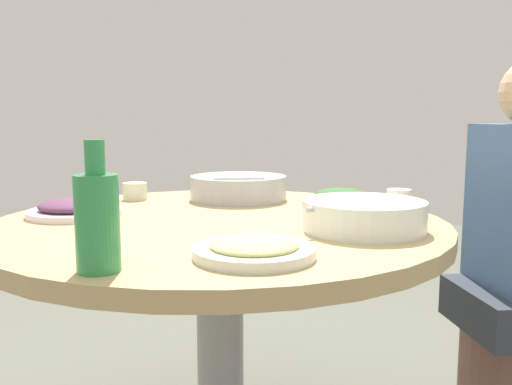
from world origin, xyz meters
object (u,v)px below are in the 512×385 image
Objects in this scene: tea_cup_near at (399,201)px; tea_cup_far at (135,191)px; dish_eggplant at (74,209)px; soup_bowl at (364,216)px; rice_bowl at (237,187)px; dish_noodles at (254,249)px; green_bottle at (97,219)px; dish_greens at (341,198)px; round_dining_table at (220,262)px.

tea_cup_far is (-0.17, -0.80, -0.01)m from tea_cup_near.
tea_cup_far reaches higher than dish_eggplant.
dish_eggplant is 3.20× the size of tea_cup_far.
rice_bowl is at bearing -140.79° from soup_bowl.
dish_noodles is 0.29m from green_bottle.
green_bottle is at bearing -64.48° from dish_noodles.
dish_eggplant is 0.77m from dish_greens.
dish_eggplant reaches higher than dish_noodles.
dish_eggplant reaches higher than round_dining_table.
dish_greens is 0.65m from tea_cup_far.
tea_cup_near is at bearing 154.24° from soup_bowl.
dish_noodles is (0.28, -0.23, -0.02)m from soup_bowl.
soup_bowl reaches higher than dish_eggplant.
tea_cup_near is at bearing 98.74° from dish_eggplant.
soup_bowl reaches higher than round_dining_table.
green_bottle is (0.49, -0.12, 0.20)m from round_dining_table.
tea_cup_far is at bearing -145.83° from dish_noodles.
rice_bowl is 1.37× the size of green_bottle.
dish_greens is at bearing 163.76° from dish_noodles.
round_dining_table is 5.00× the size of dish_noodles.
green_bottle is at bearing 14.64° from tea_cup_far.
round_dining_table is 0.38m from rice_bowl.
soup_bowl is (0.09, 0.36, 0.15)m from round_dining_table.
round_dining_table is 0.42m from dish_eggplant.
dish_greens is at bearing -132.79° from tea_cup_near.
green_bottle is at bearing -7.85° from rice_bowl.
dish_eggplant is at bearing -97.80° from soup_bowl.
dish_greens reaches higher than dish_eggplant.
green_bottle is (0.40, -0.48, 0.06)m from soup_bowl.
tea_cup_near is (-0.13, 0.87, 0.01)m from dish_eggplant.
green_bottle reaches higher than round_dining_table.
green_bottle is (0.84, -0.12, 0.05)m from rice_bowl.
rice_bowl is at bearing 172.15° from green_bottle.
dish_eggplant is at bearing -125.72° from dish_noodles.
rice_bowl is 0.33m from tea_cup_far.
dish_greens is 3.23× the size of tea_cup_near.
tea_cup_far is (-0.30, 0.06, 0.01)m from dish_eggplant.
round_dining_table is 0.48m from tea_cup_far.
round_dining_table is 17.34× the size of tea_cup_near.
dish_eggplant is 1.14× the size of dish_greens.
dish_eggplant is (-0.01, -0.39, 0.13)m from round_dining_table.
rice_bowl is at bearing -169.22° from dish_noodles.
rice_bowl is 0.52m from dish_eggplant.
rice_bowl reaches higher than soup_bowl.
tea_cup_near reaches higher than dish_eggplant.
green_bottle reaches higher than soup_bowl.
dish_greens is at bearing -174.47° from soup_bowl.
tea_cup_near is at bearing 47.21° from dish_greens.
tea_cup_far is at bearing -101.94° from tea_cup_near.
round_dining_table is 4.05× the size of soup_bowl.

